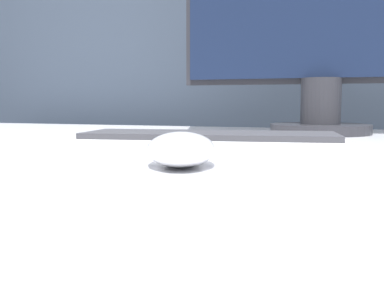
{
  "coord_description": "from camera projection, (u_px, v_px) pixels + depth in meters",
  "views": [
    {
      "loc": [
        0.14,
        -0.62,
        0.78
      ],
      "look_at": [
        -0.02,
        -0.14,
        0.73
      ],
      "focal_mm": 42.0,
      "sensor_mm": 36.0,
      "label": 1
    }
  ],
  "objects": [
    {
      "name": "keyboard",
      "position": [
        209.0,
        141.0,
        0.63
      ],
      "size": [
        0.39,
        0.18,
        0.02
      ],
      "rotation": [
        0.0,
        0.0,
        0.14
      ],
      "color": "silver",
      "rests_on": "desk"
    },
    {
      "name": "partition_panel",
      "position": [
        288.0,
        155.0,
        1.29
      ],
      "size": [
        5.0,
        0.03,
        1.25
      ],
      "color": "#333D4C",
      "rests_on": "ground_plane"
    },
    {
      "name": "computer_mouse_near",
      "position": [
        181.0,
        149.0,
        0.47
      ],
      "size": [
        0.11,
        0.14,
        0.04
      ],
      "rotation": [
        0.0,
        0.0,
        0.31
      ],
      "color": "white",
      "rests_on": "desk"
    }
  ]
}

